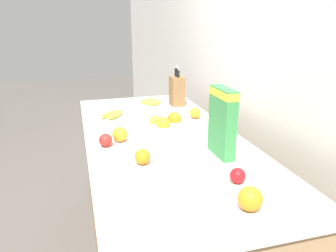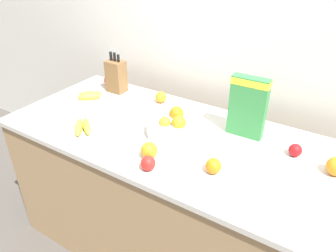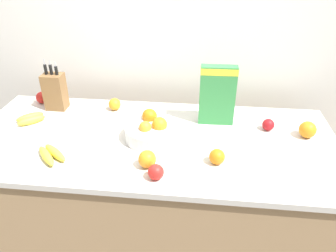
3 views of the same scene
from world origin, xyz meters
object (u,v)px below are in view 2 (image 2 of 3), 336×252
knife_block (116,76)px  orange_mid_right (161,97)px  banana_bunch_left (90,95)px  apple_near_bananas (148,163)px  cereal_box (248,105)px  orange_near_bowl (213,166)px  apple_rear (295,150)px  banana_bunch_right (83,126)px  apple_front (109,80)px  orange_front_center (149,150)px  fruit_bowl (174,127)px  orange_front_right (336,166)px

knife_block → orange_mid_right: bearing=2.8°
banana_bunch_left → apple_near_bananas: size_ratio=2.42×
cereal_box → banana_bunch_left: size_ratio=1.96×
banana_bunch_left → orange_near_bowl: 1.08m
apple_rear → orange_mid_right: size_ratio=0.88×
banana_bunch_right → apple_near_bananas: 0.53m
apple_front → orange_near_bowl: 1.21m
knife_block → apple_near_bananas: knife_block is taller
banana_bunch_left → orange_front_center: (0.73, -0.34, 0.02)m
banana_bunch_left → knife_block: bearing=66.4°
knife_block → orange_near_bowl: knife_block is taller
apple_near_bananas → orange_near_bowl: orange_near_bowl is taller
apple_near_bananas → knife_block: bearing=139.0°
cereal_box → apple_front: size_ratio=4.60×
cereal_box → orange_near_bowl: size_ratio=4.54×
fruit_bowl → apple_front: (-0.76, 0.34, -0.01)m
banana_bunch_left → banana_bunch_right: (0.26, -0.32, -0.00)m
apple_rear → apple_front: bearing=172.2°
apple_rear → orange_front_center: 0.72m
apple_front → orange_near_bowl: (1.09, -0.53, 0.00)m
fruit_bowl → apple_near_bananas: (0.06, -0.33, -0.01)m
cereal_box → orange_near_bowl: (0.00, -0.39, -0.15)m
cereal_box → banana_bunch_right: 0.91m
cereal_box → banana_bunch_right: cereal_box is taller
banana_bunch_right → orange_mid_right: bearing=71.4°
banana_bunch_left → orange_front_right: size_ratio=1.93×
orange_mid_right → apple_near_bananas: bearing=-61.3°
fruit_bowl → banana_bunch_right: fruit_bowl is taller
orange_near_bowl → cereal_box: bearing=90.1°
cereal_box → orange_front_center: bearing=-126.1°
banana_bunch_left → apple_near_bananas: bearing=-28.4°
apple_front → orange_front_right: size_ratio=0.82×
cereal_box → orange_mid_right: size_ratio=4.53×
apple_front → knife_block: bearing=-25.6°
fruit_bowl → banana_bunch_left: 0.72m
cereal_box → orange_near_bowl: bearing=-91.2°
apple_rear → orange_front_right: 0.20m
orange_front_right → apple_front: bearing=171.3°
knife_block → apple_front: knife_block is taller
cereal_box → apple_rear: size_ratio=5.12×
banana_bunch_right → orange_front_right: 1.30m
banana_bunch_left → fruit_bowl: bearing=-7.3°
cereal_box → apple_rear: cereal_box is taller
knife_block → apple_front: (-0.13, 0.06, -0.08)m
fruit_bowl → apple_front: 0.83m
orange_front_center → apple_near_bananas: bearing=-57.6°
fruit_bowl → apple_front: fruit_bowl is taller
orange_front_right → orange_near_bowl: bearing=-148.8°
orange_near_bowl → apple_front: bearing=154.2°
apple_front → apple_near_bananas: (0.83, -0.67, -0.00)m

